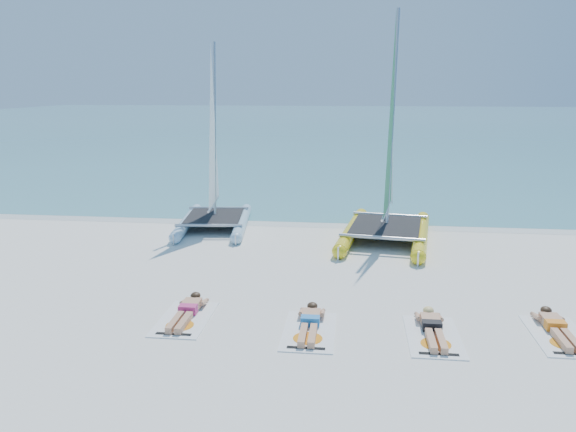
# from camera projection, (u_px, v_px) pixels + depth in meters

# --- Properties ---
(ground) EXTENTS (140.00, 140.00, 0.00)m
(ground) POSITION_uv_depth(u_px,v_px,m) (301.00, 274.00, 14.18)
(ground) COLOR silver
(ground) RESTS_ON ground
(sea) EXTENTS (140.00, 115.00, 0.01)m
(sea) POSITION_uv_depth(u_px,v_px,m) (345.00, 121.00, 75.13)
(sea) COLOR #6AACB1
(sea) RESTS_ON ground
(wet_sand_strip) EXTENTS (140.00, 1.40, 0.01)m
(wet_sand_strip) POSITION_uv_depth(u_px,v_px,m) (315.00, 223.00, 19.50)
(wet_sand_strip) COLOR silver
(wet_sand_strip) RESTS_ON ground
(catamaran_blue) EXTENTS (2.71, 4.83, 6.30)m
(catamaran_blue) POSITION_uv_depth(u_px,v_px,m) (213.00, 172.00, 18.55)
(catamaran_blue) COLOR silver
(catamaran_blue) RESTS_ON ground
(catamaran_yellow) EXTENTS (3.24, 5.80, 7.22)m
(catamaran_yellow) POSITION_uv_depth(u_px,v_px,m) (390.00, 164.00, 17.40)
(catamaran_yellow) COLOR yellow
(catamaran_yellow) RESTS_ON ground
(towel_a) EXTENTS (1.00, 1.85, 0.02)m
(towel_a) POSITION_uv_depth(u_px,v_px,m) (185.00, 319.00, 11.45)
(towel_a) COLOR white
(towel_a) RESTS_ON ground
(sunbather_a) EXTENTS (0.37, 1.73, 0.26)m
(sunbather_a) POSITION_uv_depth(u_px,v_px,m) (187.00, 310.00, 11.61)
(sunbather_a) COLOR tan
(sunbather_a) RESTS_ON towel_a
(towel_b) EXTENTS (1.00, 1.85, 0.02)m
(towel_b) POSITION_uv_depth(u_px,v_px,m) (309.00, 331.00, 10.88)
(towel_b) COLOR white
(towel_b) RESTS_ON ground
(sunbather_b) EXTENTS (0.37, 1.73, 0.26)m
(sunbather_b) POSITION_uv_depth(u_px,v_px,m) (310.00, 322.00, 11.04)
(sunbather_b) COLOR tan
(sunbather_b) RESTS_ON towel_b
(towel_c) EXTENTS (1.00, 1.85, 0.02)m
(towel_c) POSITION_uv_depth(u_px,v_px,m) (433.00, 336.00, 10.65)
(towel_c) COLOR white
(towel_c) RESTS_ON ground
(sunbather_c) EXTENTS (0.37, 1.73, 0.26)m
(sunbather_c) POSITION_uv_depth(u_px,v_px,m) (432.00, 327.00, 10.81)
(sunbather_c) COLOR tan
(sunbather_c) RESTS_ON towel_c
(towel_d) EXTENTS (1.00, 1.85, 0.02)m
(towel_d) POSITION_uv_depth(u_px,v_px,m) (559.00, 336.00, 10.66)
(towel_d) COLOR white
(towel_d) RESTS_ON ground
(sunbather_d) EXTENTS (0.37, 1.73, 0.26)m
(sunbather_d) POSITION_uv_depth(u_px,v_px,m) (556.00, 327.00, 10.82)
(sunbather_d) COLOR tan
(sunbather_d) RESTS_ON towel_d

